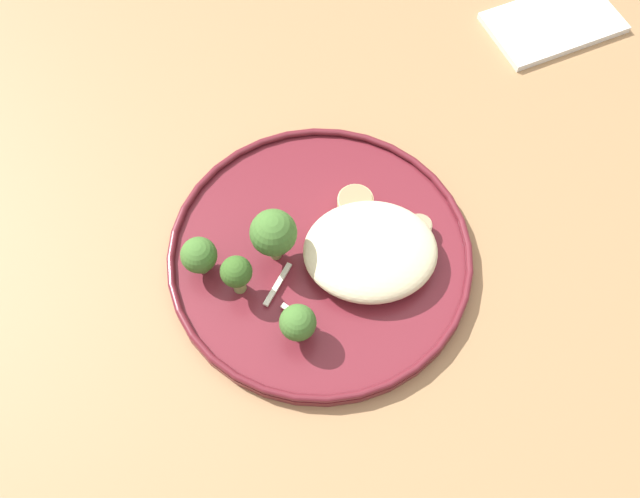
# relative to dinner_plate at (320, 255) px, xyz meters

# --- Properties ---
(ground) EXTENTS (6.00, 6.00, 0.00)m
(ground) POSITION_rel_dinner_plate_xyz_m (-0.02, 0.04, -0.75)
(ground) COLOR #2D2B28
(wooden_dining_table) EXTENTS (1.40, 1.00, 0.74)m
(wooden_dining_table) POSITION_rel_dinner_plate_xyz_m (-0.02, 0.04, -0.09)
(wooden_dining_table) COLOR #9E754C
(wooden_dining_table) RESTS_ON ground
(dinner_plate) EXTENTS (0.29, 0.29, 0.02)m
(dinner_plate) POSITION_rel_dinner_plate_xyz_m (0.00, 0.00, 0.00)
(dinner_plate) COLOR maroon
(dinner_plate) RESTS_ON wooden_dining_table
(noodle_bed) EXTENTS (0.13, 0.11, 0.03)m
(noodle_bed) POSITION_rel_dinner_plate_xyz_m (0.05, -0.01, 0.02)
(noodle_bed) COLOR beige
(noodle_bed) RESTS_ON dinner_plate
(seared_scallop_tilted_round) EXTENTS (0.02, 0.02, 0.01)m
(seared_scallop_tilted_round) POSITION_rel_dinner_plate_xyz_m (0.05, -0.02, 0.01)
(seared_scallop_tilted_round) COLOR #E5C689
(seared_scallop_tilted_round) RESTS_ON dinner_plate
(seared_scallop_rear_pale) EXTENTS (0.02, 0.02, 0.01)m
(seared_scallop_rear_pale) POSITION_rel_dinner_plate_xyz_m (0.05, 0.03, 0.01)
(seared_scallop_rear_pale) COLOR #E5C689
(seared_scallop_rear_pale) RESTS_ON dinner_plate
(seared_scallop_half_hidden) EXTENTS (0.02, 0.02, 0.01)m
(seared_scallop_half_hidden) POSITION_rel_dinner_plate_xyz_m (0.01, 0.02, 0.01)
(seared_scallop_half_hidden) COLOR beige
(seared_scallop_half_hidden) RESTS_ON dinner_plate
(seared_scallop_large_seared) EXTENTS (0.03, 0.03, 0.02)m
(seared_scallop_large_seared) POSITION_rel_dinner_plate_xyz_m (0.04, 0.05, 0.01)
(seared_scallop_large_seared) COLOR #E5C689
(seared_scallop_large_seared) RESTS_ON dinner_plate
(seared_scallop_center_golden) EXTENTS (0.02, 0.02, 0.01)m
(seared_scallop_center_golden) POSITION_rel_dinner_plate_xyz_m (0.10, 0.02, 0.01)
(seared_scallop_center_golden) COLOR beige
(seared_scallop_center_golden) RESTS_ON dinner_plate
(seared_scallop_front_small) EXTENTS (0.03, 0.03, 0.02)m
(seared_scallop_front_small) POSITION_rel_dinner_plate_xyz_m (0.07, -0.01, 0.01)
(seared_scallop_front_small) COLOR #DBB77A
(seared_scallop_front_small) RESTS_ON dinner_plate
(broccoli_floret_beside_noodles) EXTENTS (0.04, 0.04, 0.07)m
(broccoli_floret_beside_noodles) POSITION_rel_dinner_plate_xyz_m (-0.04, 0.00, 0.04)
(broccoli_floret_beside_noodles) COLOR #89A356
(broccoli_floret_beside_noodles) RESTS_ON dinner_plate
(broccoli_floret_small_sprig) EXTENTS (0.03, 0.03, 0.04)m
(broccoli_floret_small_sprig) POSITION_rel_dinner_plate_xyz_m (-0.03, -0.08, 0.03)
(broccoli_floret_small_sprig) COLOR #89A356
(broccoli_floret_small_sprig) RESTS_ON dinner_plate
(broccoli_floret_right_tilted) EXTENTS (0.03, 0.03, 0.05)m
(broccoli_floret_right_tilted) POSITION_rel_dinner_plate_xyz_m (-0.08, -0.03, 0.03)
(broccoli_floret_right_tilted) COLOR #89A356
(broccoli_floret_right_tilted) RESTS_ON dinner_plate
(broccoli_floret_center_pile) EXTENTS (0.03, 0.03, 0.04)m
(broccoli_floret_center_pile) POSITION_rel_dinner_plate_xyz_m (-0.11, -0.01, 0.03)
(broccoli_floret_center_pile) COLOR #89A356
(broccoli_floret_center_pile) RESTS_ON dinner_plate
(onion_sliver_curled_piece) EXTENTS (0.03, 0.04, 0.00)m
(onion_sliver_curled_piece) POSITION_rel_dinner_plate_xyz_m (-0.04, -0.03, 0.01)
(onion_sliver_curled_piece) COLOR silver
(onion_sliver_curled_piece) RESTS_ON dinner_plate
(onion_sliver_short_strip) EXTENTS (0.03, 0.03, 0.00)m
(onion_sliver_short_strip) POSITION_rel_dinner_plate_xyz_m (-0.02, -0.06, 0.01)
(onion_sliver_short_strip) COLOR silver
(onion_sliver_short_strip) RESTS_ON dinner_plate
(folded_napkin) EXTENTS (0.17, 0.14, 0.01)m
(folded_napkin) POSITION_rel_dinner_plate_xyz_m (0.28, 0.29, -0.00)
(folded_napkin) COLOR white
(folded_napkin) RESTS_ON wooden_dining_table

